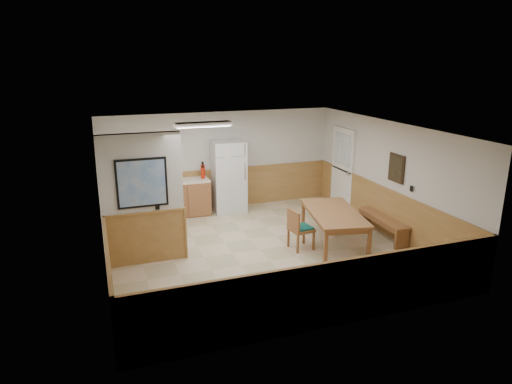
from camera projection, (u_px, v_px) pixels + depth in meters
name	position (u px, v px, depth m)	size (l,w,h in m)	color
ground	(260.00, 250.00, 9.38)	(6.00, 6.00, 0.00)	beige
ceiling	(260.00, 128.00, 8.67)	(6.00, 6.00, 0.02)	silver
back_wall	(220.00, 161.00, 11.74)	(6.00, 0.02, 2.50)	silver
right_wall	(388.00, 178.00, 9.99)	(0.02, 6.00, 2.50)	silver
left_wall	(101.00, 207.00, 8.06)	(0.02, 6.00, 2.50)	silver
wainscot_back	(221.00, 189.00, 11.93)	(6.00, 0.04, 1.00)	#B68349
wainscot_right	(385.00, 211.00, 10.20)	(0.04, 6.00, 1.00)	#B68349
wainscot_left	(106.00, 246.00, 8.28)	(0.04, 6.00, 1.00)	#B68349
partition_wall	(143.00, 201.00, 8.48)	(1.50, 0.20, 2.50)	silver
kitchen_counter	(177.00, 198.00, 11.28)	(2.20, 0.61, 1.00)	#9D6337
exterior_door	(342.00, 168.00, 11.76)	(0.07, 1.02, 2.15)	white
kitchen_window	(135.00, 155.00, 10.95)	(0.80, 0.04, 1.00)	white
wall_painting	(396.00, 168.00, 9.63)	(0.04, 0.50, 0.60)	black
fluorescent_fixture	(203.00, 124.00, 9.61)	(1.20, 0.30, 0.09)	white
refrigerator	(229.00, 176.00, 11.54)	(0.82, 0.73, 1.82)	silver
dining_table	(334.00, 216.00, 9.40)	(1.35, 2.10, 0.75)	#925F35
dining_bench	(383.00, 222.00, 9.99)	(0.39, 1.55, 0.45)	#925F35
dining_chair	(298.00, 226.00, 9.27)	(0.65, 0.48, 0.85)	#925F35
fire_extinguisher	(203.00, 171.00, 11.34)	(0.11, 0.11, 0.42)	red
soap_bottle	(129.00, 181.00, 10.73)	(0.06, 0.06, 0.19)	#198D30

